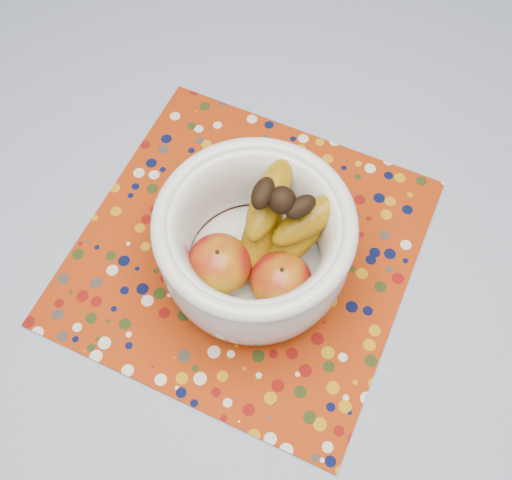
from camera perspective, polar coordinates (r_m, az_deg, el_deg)
table at (r=0.92m, az=2.92°, el=-5.63°), size 1.20×1.20×0.75m
tablecloth at (r=0.84m, az=3.17°, el=-3.65°), size 1.32×1.32×0.01m
placemat at (r=0.85m, az=-1.01°, el=-1.03°), size 0.48×0.48×0.00m
fruit_bowl at (r=0.76m, az=0.56°, el=-0.30°), size 0.26×0.25×0.19m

